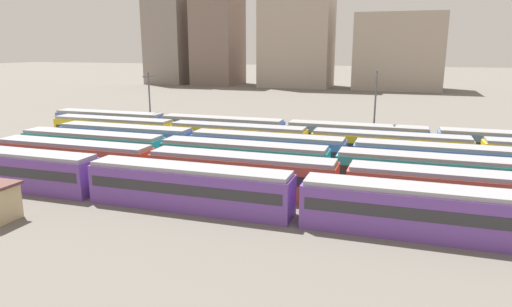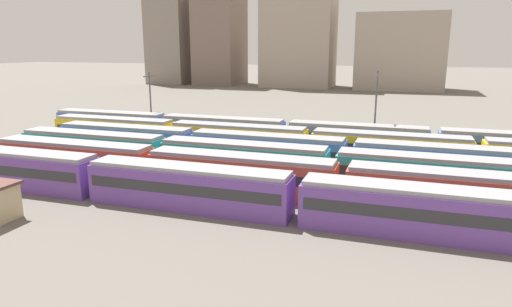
% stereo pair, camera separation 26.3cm
% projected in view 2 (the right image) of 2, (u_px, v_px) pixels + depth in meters
% --- Properties ---
extents(ground_plane, '(600.00, 600.00, 0.00)m').
position_uv_depth(ground_plane, '(121.00, 159.00, 55.64)').
color(ground_plane, '#666059').
extents(train_track_0, '(55.80, 3.06, 3.75)m').
position_uv_depth(train_track_0, '(188.00, 187.00, 38.34)').
color(train_track_0, '#6B429E').
rests_on(train_track_0, ground_plane).
extents(train_track_1, '(55.80, 3.06, 3.75)m').
position_uv_depth(train_track_1, '(240.00, 174.00, 42.28)').
color(train_track_1, '#BC4C38').
rests_on(train_track_1, ground_plane).
extents(train_track_2, '(93.60, 3.06, 3.75)m').
position_uv_depth(train_track_2, '(434.00, 175.00, 41.78)').
color(train_track_2, teal).
rests_on(train_track_2, ground_plane).
extents(train_track_3, '(74.70, 3.06, 3.75)m').
position_uv_depth(train_track_3, '(350.00, 156.00, 49.17)').
color(train_track_3, '#4C70BC').
rests_on(train_track_3, ground_plane).
extents(train_track_4, '(93.60, 3.06, 3.75)m').
position_uv_depth(train_track_4, '(389.00, 149.00, 52.76)').
color(train_track_4, yellow).
rests_on(train_track_4, ground_plane).
extents(train_track_5, '(112.50, 3.06, 3.75)m').
position_uv_depth(train_track_5, '(434.00, 143.00, 55.99)').
color(train_track_5, '#4C70BC').
rests_on(train_track_5, ground_plane).
extents(catenary_pole_1, '(0.24, 3.20, 10.48)m').
position_uv_depth(catenary_pole_1, '(376.00, 106.00, 60.18)').
color(catenary_pole_1, '#4C4C51').
rests_on(catenary_pole_1, ground_plane).
extents(catenary_pole_3, '(0.24, 3.20, 9.69)m').
position_uv_depth(catenary_pole_3, '(150.00, 100.00, 70.72)').
color(catenary_pole_3, '#4C4C51').
rests_on(catenary_pole_3, ground_plane).
extents(distant_building_0, '(14.68, 16.44, 41.54)m').
position_uv_depth(distant_building_0, '(172.00, 27.00, 169.20)').
color(distant_building_0, gray).
rests_on(distant_building_0, ground_plane).
extents(distant_building_1, '(15.02, 18.28, 37.66)m').
position_uv_depth(distant_building_1, '(220.00, 32.00, 163.62)').
color(distant_building_1, '#7A665B').
rests_on(distant_building_1, ground_plane).
extents(distant_building_2, '(23.91, 17.37, 42.08)m').
position_uv_depth(distant_building_2, '(299.00, 24.00, 154.09)').
color(distant_building_2, '#A89989').
rests_on(distant_building_2, ground_plane).
extents(distant_building_3, '(27.36, 19.13, 24.02)m').
position_uv_depth(distant_building_3, '(400.00, 52.00, 145.81)').
color(distant_building_3, '#A89989').
rests_on(distant_building_3, ground_plane).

